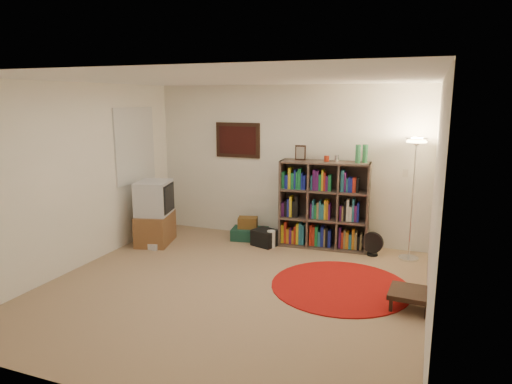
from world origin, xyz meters
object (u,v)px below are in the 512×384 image
at_px(floor_fan, 372,244).
at_px(side_table, 411,294).
at_px(tv_stand, 155,214).
at_px(suitcase, 250,234).
at_px(bookshelf, 323,206).
at_px(floor_lamp, 415,159).

height_order(floor_fan, side_table, floor_fan).
bearing_deg(side_table, tv_stand, 165.85).
distance_m(floor_fan, tv_stand, 3.40).
relative_size(floor_fan, suitcase, 0.57).
bearing_deg(tv_stand, side_table, -28.43).
bearing_deg(tv_stand, floor_fan, -3.50).
bearing_deg(floor_fan, bookshelf, 179.34).
xyz_separation_m(floor_lamp, side_table, (0.10, -1.66, -1.29)).
distance_m(floor_fan, side_table, 1.74).
distance_m(floor_lamp, suitcase, 2.86).
distance_m(floor_fan, suitcase, 1.99).
bearing_deg(side_table, floor_fan, 110.55).
height_order(bookshelf, tv_stand, bookshelf).
relative_size(floor_lamp, suitcase, 2.79).
bearing_deg(floor_lamp, bookshelf, 175.33).
bearing_deg(bookshelf, floor_fan, -13.79).
height_order(tv_stand, side_table, tv_stand).
distance_m(floor_lamp, floor_fan, 1.38).
height_order(floor_fan, suitcase, floor_fan).
xyz_separation_m(floor_fan, suitcase, (-1.99, 0.09, -0.09)).
relative_size(floor_lamp, side_table, 3.67).
xyz_separation_m(bookshelf, side_table, (1.40, -1.77, -0.48)).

